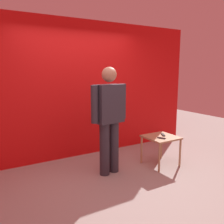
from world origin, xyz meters
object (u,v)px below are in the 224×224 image
side_table (161,140)px  tv_remote (163,135)px  cell_phone (161,138)px  standing_person (109,115)px

side_table → tv_remote: size_ratio=3.25×
side_table → cell_phone: (-0.08, -0.10, 0.08)m
standing_person → tv_remote: (1.08, -0.13, -0.45)m
standing_person → side_table: (0.99, -0.17, -0.53)m
standing_person → side_table: bearing=-9.7°
side_table → cell_phone: 0.15m
cell_phone → tv_remote: size_ratio=0.85×
standing_person → tv_remote: bearing=-6.8°
cell_phone → tv_remote: tv_remote is taller
cell_phone → side_table: bearing=28.7°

